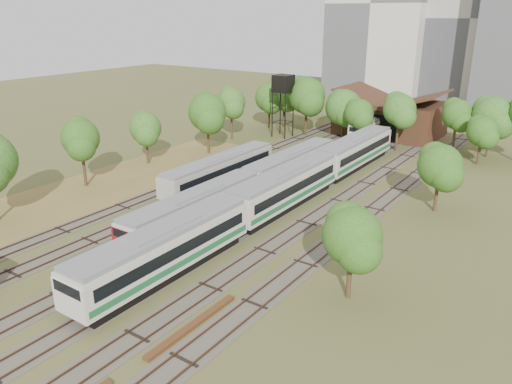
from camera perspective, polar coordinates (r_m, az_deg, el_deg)
The scene contains 15 objects.
ground at distance 39.82m, azimuth -14.98°, elevation -9.92°, with size 240.00×240.00×0.00m, color #475123.
dry_grass_patch at distance 57.45m, azimuth -20.76°, elevation -1.09°, with size 14.00×60.00×0.04m, color brown.
tracks at distance 57.65m, azimuth 3.56°, elevation 0.32°, with size 24.60×80.00×0.19m.
railcar_red_set at distance 53.26m, azimuth -0.80°, elevation 0.80°, with size 2.90×34.58×3.59m.
railcar_green_set at distance 51.67m, azimuth 3.28°, elevation 0.43°, with size 3.26×52.08×4.04m.
railcar_rear at distance 83.87m, azimuth 13.66°, elevation 7.40°, with size 2.97×16.08×3.67m.
old_grey_coach at distance 58.64m, azimuth -4.14°, elevation 2.54°, with size 2.78×18.00×3.44m.
water_tower at distance 80.97m, azimuth 3.13°, elevation 12.13°, with size 2.87×2.87×9.94m.
rail_pile_far at distance 33.87m, azimuth -7.24°, elevation -14.87°, with size 0.52×8.34×0.27m, color brown.
maintenance_shed at distance 86.00m, azimuth 15.06°, elevation 8.25°, with size 16.45×11.55×7.58m.
tree_band_left at distance 69.37m, azimuth -8.93°, elevation 8.15°, with size 8.24×74.19×8.80m.
tree_band_far at distance 79.73m, azimuth 12.63°, elevation 9.74°, with size 43.32×9.88×9.47m.
tree_band_right at distance 52.29m, azimuth 19.86°, elevation 2.47°, with size 4.58×44.48×7.05m.
tower_left at distance 125.05m, azimuth 14.44°, elevation 20.14°, with size 22.00×16.00×42.00m, color beige.
tower_centre at distance 124.16m, azimuth 24.23°, elevation 17.69°, with size 20.00×18.00×36.00m, color #B0AAA0.
Camera 1 is at (27.30, -21.54, 19.40)m, focal length 35.00 mm.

